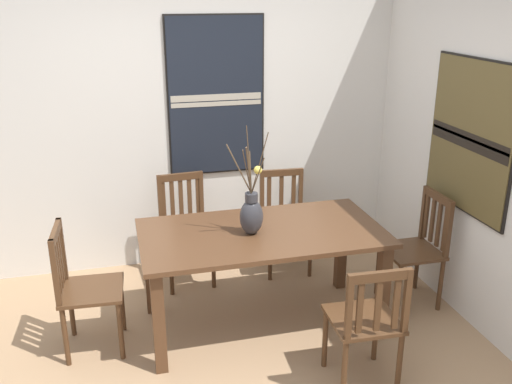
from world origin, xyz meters
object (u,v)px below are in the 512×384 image
(chair_0, at_px, (418,247))
(chair_2, at_px, (82,286))
(centerpiece_vase, at_px, (252,213))
(chair_1, at_px, (185,226))
(dining_table, at_px, (262,245))
(painting_on_side_wall, at_px, (471,137))
(painting_on_back_wall, at_px, (216,96))
(chair_4, at_px, (367,321))
(chair_3, at_px, (284,219))

(chair_0, distance_m, chair_2, 2.56)
(centerpiece_vase, xyz_separation_m, chair_1, (-0.37, 0.90, -0.43))
(dining_table, relative_size, centerpiece_vase, 2.19)
(chair_0, height_order, chair_2, chair_2)
(centerpiece_vase, distance_m, painting_on_side_wall, 1.69)
(chair_0, distance_m, painting_on_back_wall, 2.11)
(chair_1, xyz_separation_m, painting_on_side_wall, (1.98, -0.99, 0.91))
(chair_2, relative_size, chair_4, 1.05)
(chair_1, distance_m, chair_2, 1.18)
(chair_2, height_order, painting_on_back_wall, painting_on_back_wall)
(dining_table, relative_size, chair_3, 1.96)
(chair_2, distance_m, chair_4, 1.92)
(chair_3, bearing_deg, chair_0, -45.20)
(painting_on_side_wall, bearing_deg, centerpiece_vase, 176.64)
(centerpiece_vase, distance_m, chair_4, 1.07)
(chair_2, relative_size, painting_on_side_wall, 0.82)
(painting_on_back_wall, bearing_deg, dining_table, -86.11)
(chair_0, bearing_deg, painting_on_side_wall, -29.92)
(painting_on_back_wall, height_order, painting_on_side_wall, painting_on_back_wall)
(chair_2, distance_m, painting_on_side_wall, 2.95)
(dining_table, xyz_separation_m, chair_0, (1.29, 0.01, -0.17))
(painting_on_side_wall, bearing_deg, painting_on_back_wall, 139.83)
(painting_on_side_wall, bearing_deg, chair_0, 150.08)
(chair_0, relative_size, chair_2, 0.99)
(dining_table, distance_m, centerpiece_vase, 0.29)
(chair_3, relative_size, painting_on_side_wall, 0.79)
(chair_1, relative_size, chair_4, 1.05)
(chair_2, distance_m, chair_3, 1.92)
(chair_0, distance_m, chair_3, 1.20)
(dining_table, bearing_deg, painting_on_back_wall, 93.89)
(painting_on_back_wall, relative_size, painting_on_side_wall, 1.23)
(painting_on_back_wall, bearing_deg, chair_1, -134.32)
(chair_0, bearing_deg, dining_table, -179.50)
(chair_0, bearing_deg, painting_on_back_wall, 138.25)
(dining_table, bearing_deg, chair_3, 62.77)
(chair_0, height_order, chair_4, chair_0)
(chair_2, bearing_deg, chair_1, 45.90)
(chair_0, bearing_deg, chair_3, 134.80)
(chair_1, distance_m, painting_on_back_wall, 1.16)
(painting_on_side_wall, bearing_deg, dining_table, 175.15)
(centerpiece_vase, relative_size, chair_4, 0.90)
(chair_2, xyz_separation_m, painting_on_side_wall, (2.81, -0.14, 0.91))
(chair_3, xyz_separation_m, painting_on_back_wall, (-0.53, 0.37, 1.06))
(chair_0, relative_size, chair_3, 1.03)
(centerpiece_vase, distance_m, chair_0, 1.44)
(centerpiece_vase, height_order, chair_3, centerpiece_vase)
(dining_table, distance_m, chair_0, 1.30)
(chair_1, bearing_deg, chair_4, -62.41)
(chair_0, xyz_separation_m, chair_1, (-1.74, 0.85, 0.01))
(chair_3, height_order, chair_4, chair_3)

